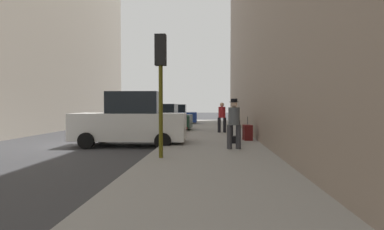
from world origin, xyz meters
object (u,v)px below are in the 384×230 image
(parked_white_van, at_px, (131,121))
(parked_dark_green_sedan, at_px, (159,119))
(parked_blue_sedan, at_px, (173,115))
(pedestrian_in_red_jacket, at_px, (222,116))
(fire_hydrant, at_px, (183,127))
(traffic_light, at_px, (161,69))
(pedestrian_in_tan_coat, at_px, (235,118))
(pedestrian_with_beanie, at_px, (234,121))
(rolling_suitcase, at_px, (248,132))
(duffel_bag, at_px, (234,140))

(parked_white_van, xyz_separation_m, parked_dark_green_sedan, (0.00, 6.63, -0.18))
(parked_blue_sedan, relative_size, pedestrian_in_red_jacket, 2.48)
(fire_hydrant, distance_m, traffic_light, 7.85)
(parked_dark_green_sedan, bearing_deg, parked_blue_sedan, 90.00)
(fire_hydrant, xyz_separation_m, pedestrian_in_tan_coat, (2.61, -2.21, 0.61))
(pedestrian_with_beanie, xyz_separation_m, rolling_suitcase, (0.81, 2.75, -0.65))
(traffic_light, bearing_deg, pedestrian_in_red_jacket, 76.20)
(pedestrian_with_beanie, bearing_deg, parked_dark_green_sedan, 116.65)
(rolling_suitcase, bearing_deg, pedestrian_in_red_jacket, 104.98)
(fire_hydrant, bearing_deg, parked_dark_green_sedan, 124.13)
(pedestrian_in_red_jacket, bearing_deg, parked_blue_sedan, 114.07)
(fire_hydrant, relative_size, pedestrian_in_red_jacket, 0.41)
(fire_hydrant, bearing_deg, parked_white_van, -114.46)
(pedestrian_with_beanie, relative_size, duffel_bag, 4.04)
(parked_dark_green_sedan, distance_m, pedestrian_with_beanie, 9.21)
(rolling_suitcase, bearing_deg, fire_hydrant, 137.99)
(pedestrian_with_beanie, relative_size, pedestrian_in_red_jacket, 1.04)
(fire_hydrant, xyz_separation_m, duffel_bag, (2.45, -3.88, -0.21))
(parked_white_van, height_order, parked_dark_green_sedan, parked_white_van)
(traffic_light, distance_m, duffel_bag, 5.01)
(traffic_light, height_order, pedestrian_with_beanie, traffic_light)
(pedestrian_with_beanie, relative_size, rolling_suitcase, 1.71)
(parked_blue_sedan, xyz_separation_m, rolling_suitcase, (4.94, -12.55, -0.36))
(parked_blue_sedan, height_order, duffel_bag, parked_blue_sedan)
(pedestrian_in_tan_coat, bearing_deg, fire_hydrant, 139.72)
(parked_white_van, height_order, pedestrian_with_beanie, parked_white_van)
(pedestrian_with_beanie, bearing_deg, traffic_light, -139.51)
(parked_blue_sedan, distance_m, fire_hydrant, 9.91)
(traffic_light, bearing_deg, rolling_suitcase, 56.70)
(duffel_bag, bearing_deg, pedestrian_in_red_jacket, 93.89)
(traffic_light, relative_size, pedestrian_with_beanie, 2.03)
(parked_dark_green_sedan, height_order, parked_blue_sedan, same)
(parked_white_van, xyz_separation_m, pedestrian_in_tan_coat, (4.41, 1.76, 0.07))
(parked_blue_sedan, bearing_deg, parked_dark_green_sedan, -90.00)
(parked_white_van, relative_size, rolling_suitcase, 4.46)
(pedestrian_in_red_jacket, bearing_deg, duffel_bag, -86.11)
(pedestrian_in_red_jacket, bearing_deg, rolling_suitcase, -75.02)
(pedestrian_in_tan_coat, distance_m, rolling_suitcase, 1.01)
(parked_white_van, distance_m, pedestrian_in_red_jacket, 6.28)
(parked_white_van, bearing_deg, pedestrian_in_tan_coat, 21.71)
(traffic_light, distance_m, pedestrian_in_red_jacket, 8.86)
(parked_white_van, xyz_separation_m, fire_hydrant, (1.80, 3.96, -0.54))
(fire_hydrant, distance_m, rolling_suitcase, 4.21)
(pedestrian_in_red_jacket, xyz_separation_m, rolling_suitcase, (1.01, -3.76, -0.61))
(parked_blue_sedan, xyz_separation_m, duffel_bag, (4.26, -13.61, -0.56))
(rolling_suitcase, bearing_deg, parked_dark_green_sedan, 132.00)
(fire_hydrant, height_order, pedestrian_in_red_jacket, pedestrian_in_red_jacket)
(parked_blue_sedan, xyz_separation_m, fire_hydrant, (1.80, -9.73, -0.35))
(parked_white_van, height_order, rolling_suitcase, parked_white_van)
(parked_white_van, height_order, duffel_bag, parked_white_van)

